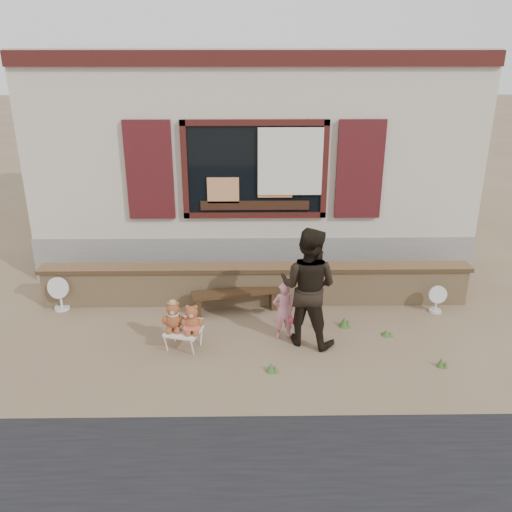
{
  "coord_description": "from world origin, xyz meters",
  "views": [
    {
      "loc": [
        -0.11,
        -7.2,
        4.08
      ],
      "look_at": [
        0.0,
        0.6,
        1.0
      ],
      "focal_mm": 38.0,
      "sensor_mm": 36.0,
      "label": 1
    }
  ],
  "objects_px": {
    "teddy_bear_right": "(192,318)",
    "adult": "(308,287)",
    "teddy_bear_left": "(173,315)",
    "child": "(283,311)",
    "folding_chair": "(183,332)",
    "bench": "(235,296)"
  },
  "relations": [
    {
      "from": "teddy_bear_right",
      "to": "teddy_bear_left",
      "type": "bearing_deg",
      "value": -180.0
    },
    {
      "from": "bench",
      "to": "folding_chair",
      "type": "height_order",
      "value": "bench"
    },
    {
      "from": "bench",
      "to": "teddy_bear_left",
      "type": "bearing_deg",
      "value": -139.36
    },
    {
      "from": "teddy_bear_right",
      "to": "adult",
      "type": "height_order",
      "value": "adult"
    },
    {
      "from": "teddy_bear_right",
      "to": "child",
      "type": "relative_size",
      "value": 0.47
    },
    {
      "from": "teddy_bear_left",
      "to": "folding_chair",
      "type": "bearing_deg",
      "value": 0.0
    },
    {
      "from": "folding_chair",
      "to": "teddy_bear_left",
      "type": "bearing_deg",
      "value": -180.0
    },
    {
      "from": "folding_chair",
      "to": "child",
      "type": "relative_size",
      "value": 0.63
    },
    {
      "from": "teddy_bear_right",
      "to": "child",
      "type": "distance_m",
      "value": 1.34
    },
    {
      "from": "child",
      "to": "adult",
      "type": "bearing_deg",
      "value": 150.02
    },
    {
      "from": "teddy_bear_left",
      "to": "child",
      "type": "xyz_separation_m",
      "value": [
        1.57,
        0.24,
        -0.06
      ]
    },
    {
      "from": "teddy_bear_left",
      "to": "teddy_bear_right",
      "type": "xyz_separation_m",
      "value": [
        0.27,
        -0.07,
        -0.01
      ]
    },
    {
      "from": "teddy_bear_right",
      "to": "adult",
      "type": "xyz_separation_m",
      "value": [
        1.63,
        0.2,
        0.38
      ]
    },
    {
      "from": "child",
      "to": "adult",
      "type": "height_order",
      "value": "adult"
    },
    {
      "from": "teddy_bear_left",
      "to": "bench",
      "type": "bearing_deg",
      "value": 67.77
    },
    {
      "from": "bench",
      "to": "adult",
      "type": "xyz_separation_m",
      "value": [
        1.05,
        -0.98,
        0.61
      ]
    },
    {
      "from": "bench",
      "to": "teddy_bear_left",
      "type": "height_order",
      "value": "teddy_bear_left"
    },
    {
      "from": "folding_chair",
      "to": "teddy_bear_right",
      "type": "height_order",
      "value": "teddy_bear_right"
    },
    {
      "from": "bench",
      "to": "teddy_bear_right",
      "type": "xyz_separation_m",
      "value": [
        -0.58,
        -1.17,
        0.23
      ]
    },
    {
      "from": "teddy_bear_left",
      "to": "teddy_bear_right",
      "type": "distance_m",
      "value": 0.28
    },
    {
      "from": "teddy_bear_left",
      "to": "teddy_bear_right",
      "type": "bearing_deg",
      "value": 0.0
    },
    {
      "from": "adult",
      "to": "teddy_bear_left",
      "type": "bearing_deg",
      "value": 28.92
    }
  ]
}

